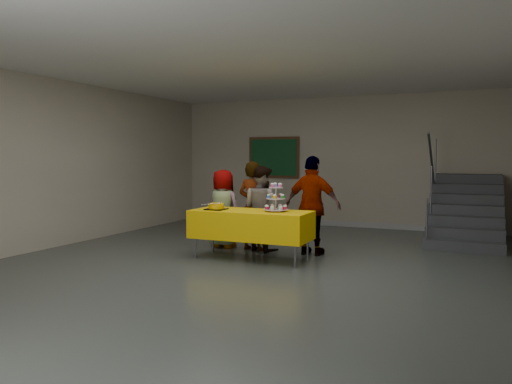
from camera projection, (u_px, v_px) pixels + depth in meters
room_shell at (253, 119)px, 6.93m from camera, size 10.00×10.04×3.02m
bake_table at (251, 224)px, 7.82m from camera, size 1.88×0.78×0.77m
cupcake_stand at (276, 201)px, 7.68m from camera, size 0.38×0.38×0.44m
bear_cake at (216, 206)px, 7.94m from camera, size 0.32×0.36×0.12m
schoolchild_a at (223, 209)px, 8.87m from camera, size 0.73×0.53×1.39m
schoolchild_b at (253, 206)px, 8.62m from camera, size 0.60×0.44×1.54m
schoolchild_c at (262, 209)px, 8.53m from camera, size 0.86×0.78×1.46m
schoolchild_d at (313, 206)px, 8.16m from camera, size 0.99×0.48×1.63m
staircase at (466, 215)px, 9.71m from camera, size 1.30×2.40×2.04m
noticeboard at (274, 157)px, 12.15m from camera, size 1.30×0.05×1.00m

